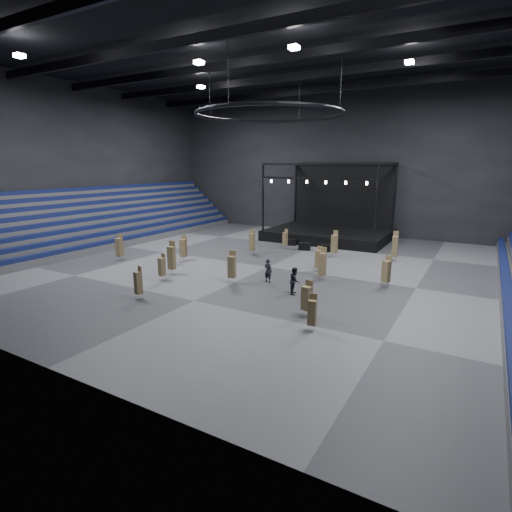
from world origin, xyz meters
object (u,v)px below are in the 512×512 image
Objects in this scene: chair_stack_14 at (307,297)px; crew_member at (295,281)px; flight_case_right at (326,248)px; man_center at (268,271)px; chair_stack_2 at (119,247)px; flight_case_mid at (305,246)px; chair_stack_3 at (252,242)px; chair_stack_4 at (334,243)px; chair_stack_7 at (172,257)px; chair_stack_9 at (232,266)px; chair_stack_11 at (183,248)px; stage at (331,227)px; chair_stack_1 at (322,264)px; chair_stack_10 at (138,282)px; chair_stack_0 at (319,258)px; flight_case_left at (291,242)px; chair_stack_8 at (285,238)px; chair_stack_12 at (312,312)px; chair_stack_6 at (395,246)px; chair_stack_5 at (386,271)px; chair_stack_13 at (162,266)px.

chair_stack_14 is 1.15× the size of crew_member.
flight_case_right is 0.61× the size of man_center.
chair_stack_2 is 1.34× the size of crew_member.
flight_case_mid is 2.28m from flight_case_right.
chair_stack_3 is 0.97× the size of chair_stack_4.
chair_stack_7 is 1.11× the size of chair_stack_9.
chair_stack_9 is at bearing -37.53° from chair_stack_11.
chair_stack_1 is (5.66, -17.78, -0.10)m from stage.
chair_stack_2 is at bearing -138.48° from flight_case_right.
man_center is at bearing -90.35° from chair_stack_4.
chair_stack_10 reaches higher than flight_case_right.
chair_stack_1 is (1.19, -2.30, 0.18)m from chair_stack_0.
flight_case_left is 11.53m from chair_stack_0.
chair_stack_1 reaches higher than chair_stack_2.
chair_stack_3 reaches higher than chair_stack_8.
chair_stack_1 is 10.09m from chair_stack_12.
flight_case_left is at bearing 163.80° from chair_stack_6.
chair_stack_7 is at bearing -15.32° from chair_stack_2.
chair_stack_5 is 17.08m from chair_stack_7.
stage is 4.90× the size of chair_stack_6.
flight_case_mid is 0.53× the size of chair_stack_10.
chair_stack_0 is 0.91× the size of chair_stack_5.
chair_stack_0 is 0.86× the size of chair_stack_3.
chair_stack_7 reaches higher than chair_stack_12.
chair_stack_3 is 1.39× the size of man_center.
chair_stack_6 is 1.54× the size of man_center.
chair_stack_9 reaches higher than chair_stack_12.
chair_stack_2 is (-13.34, -21.18, -0.10)m from stage.
chair_stack_3 is at bearing -94.86° from chair_stack_8.
chair_stack_5 is 0.85× the size of chair_stack_6.
chair_stack_11 is (-4.42, 9.95, 0.15)m from chair_stack_10.
chair_stack_6 reaches higher than flight_case_right.
chair_stack_3 reaches higher than chair_stack_11.
chair_stack_3 is at bearing 36.14° from chair_stack_2.
chair_stack_12 is at bearing -71.78° from flight_case_right.
chair_stack_5 is 1.12× the size of chair_stack_8.
chair_stack_6 reaches higher than chair_stack_8.
chair_stack_10 is (-14.02, -11.07, -0.11)m from chair_stack_5.
chair_stack_7 is at bearing -74.53° from chair_stack_11.
crew_member is (3.05, -14.52, 0.59)m from flight_case_right.
chair_stack_11 reaches higher than chair_stack_8.
chair_stack_14 is at bearing -66.43° from flight_case_mid.
crew_member is (7.44, -13.74, -0.15)m from chair_stack_8.
chair_stack_2 is at bearing 9.99° from man_center.
chair_stack_14 is at bearing -73.19° from flight_case_right.
flight_case_mid is at bearing 40.06° from chair_stack_11.
chair_stack_14 is at bearing -89.95° from chair_stack_5.
chair_stack_0 is at bearing 119.98° from chair_stack_14.
chair_stack_9 is at bearing -140.49° from chair_stack_1.
chair_stack_5 is at bearing 32.19° from chair_stack_13.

